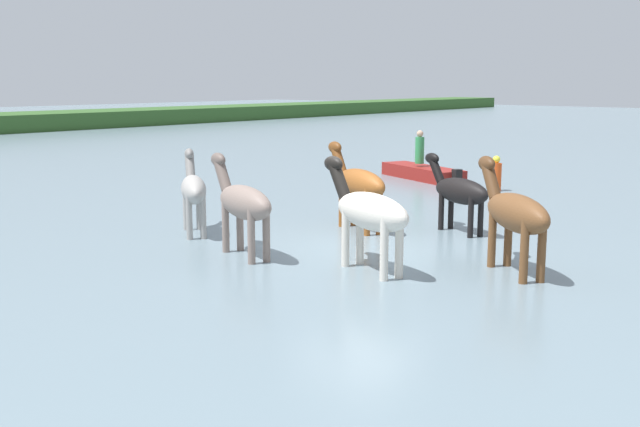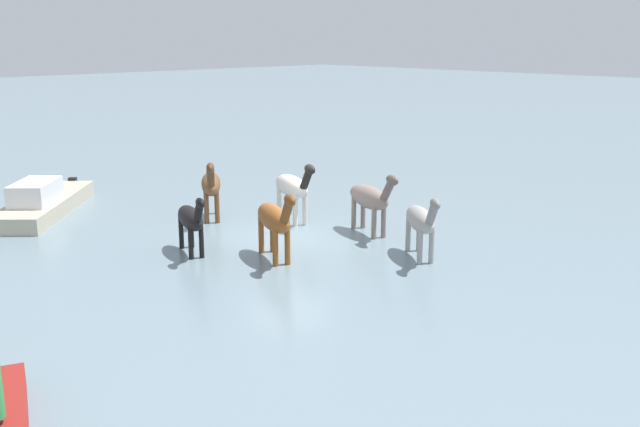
% 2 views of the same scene
% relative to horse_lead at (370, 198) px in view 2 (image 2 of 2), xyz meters
% --- Properties ---
extents(ground_plane, '(173.99, 173.99, 0.00)m').
position_rel_horse_lead_xyz_m(ground_plane, '(1.93, -1.47, -1.11)').
color(ground_plane, slate).
extents(horse_lead, '(1.19, 2.58, 2.01)m').
position_rel_horse_lead_xyz_m(horse_lead, '(0.00, 0.00, 0.00)').
color(horse_lead, gray).
rests_on(horse_lead, ground_plane).
extents(horse_mid_herd, '(1.20, 2.64, 2.06)m').
position_rel_horse_lead_xyz_m(horse_mid_herd, '(0.69, -2.66, 0.03)').
color(horse_mid_herd, silver).
rests_on(horse_mid_herd, ground_plane).
extents(horse_rear_stallion, '(1.14, 2.27, 1.78)m').
position_rel_horse_lead_xyz_m(horse_rear_stallion, '(4.97, -2.05, -0.13)').
color(horse_rear_stallion, black).
rests_on(horse_rear_stallion, ground_plane).
extents(horse_pinto_flank, '(1.88, 2.40, 2.06)m').
position_rel_horse_lead_xyz_m(horse_pinto_flank, '(2.32, -4.78, 0.03)').
color(horse_pinto_flank, brown).
rests_on(horse_pinto_flank, ground_plane).
extents(horse_dark_mare, '(1.73, 2.20, 1.89)m').
position_rel_horse_lead_xyz_m(horse_dark_mare, '(0.82, 2.54, -0.07)').
color(horse_dark_mare, '#9E9993').
rests_on(horse_dark_mare, ground_plane).
extents(horse_gray_outer, '(1.37, 2.56, 2.03)m').
position_rel_horse_lead_xyz_m(horse_gray_outer, '(3.68, -0.07, 0.01)').
color(horse_gray_outer, brown).
rests_on(horse_gray_outer, ground_plane).
extents(boat_dinghy_port, '(5.13, 5.29, 1.37)m').
position_rel_horse_lead_xyz_m(boat_dinghy_port, '(5.95, -9.24, -0.78)').
color(boat_dinghy_port, '#B7AD93').
rests_on(boat_dinghy_port, ground_plane).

